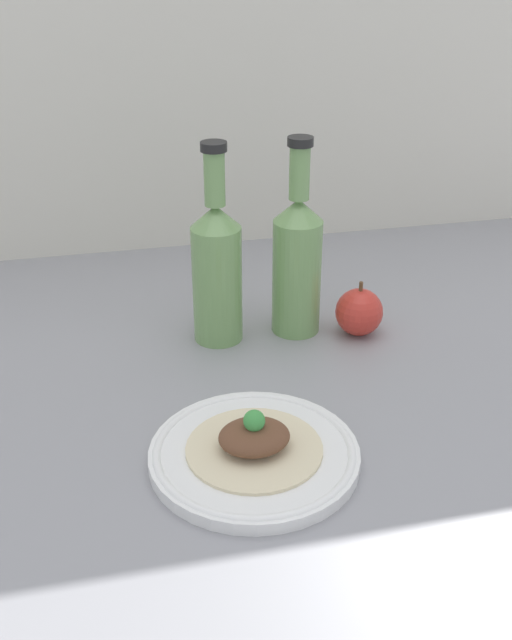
{
  "coord_description": "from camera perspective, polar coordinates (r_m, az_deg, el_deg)",
  "views": [
    {
      "loc": [
        -24.05,
        -79.93,
        53.79
      ],
      "look_at": [
        -5.92,
        0.66,
        10.15
      ],
      "focal_mm": 42.0,
      "sensor_mm": 36.0,
      "label": 1
    }
  ],
  "objects": [
    {
      "name": "ground_plane",
      "position": [
        1.0,
        3.4,
        -5.96
      ],
      "size": [
        180.0,
        110.0,
        4.0
      ],
      "primitive_type": "cube",
      "color": "gray"
    },
    {
      "name": "wall_backsplash",
      "position": [
        1.36,
        -2.64,
        22.02
      ],
      "size": [
        180.0,
        3.0,
        80.0
      ],
      "color": "silver",
      "rests_on": "ground_plane"
    },
    {
      "name": "plate",
      "position": [
        0.86,
        -0.14,
        -10.17
      ],
      "size": [
        23.89,
        23.89,
        1.85
      ],
      "color": "white",
      "rests_on": "ground_plane"
    },
    {
      "name": "plated_food",
      "position": [
        0.85,
        -0.14,
        -9.14
      ],
      "size": [
        15.51,
        15.51,
        5.26
      ],
      "color": "beige",
      "rests_on": "plate"
    },
    {
      "name": "cider_bottle_left",
      "position": [
        1.06,
        -3.0,
        4.0
      ],
      "size": [
        7.11,
        7.11,
        28.99
      ],
      "color": "#729E5B",
      "rests_on": "ground_plane"
    },
    {
      "name": "cider_bottle_right",
      "position": [
        1.08,
        3.15,
        4.55
      ],
      "size": [
        7.11,
        7.11,
        28.99
      ],
      "color": "#729E5B",
      "rests_on": "ground_plane"
    },
    {
      "name": "apple",
      "position": [
        1.11,
        7.86,
        0.61
      ],
      "size": [
        7.03,
        7.03,
        8.37
      ],
      "color": "red",
      "rests_on": "ground_plane"
    }
  ]
}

